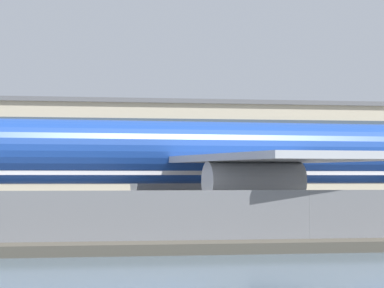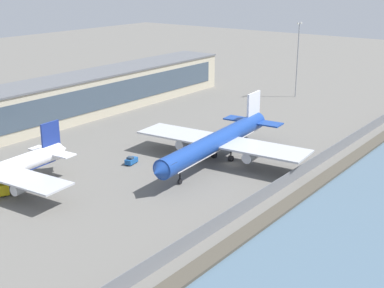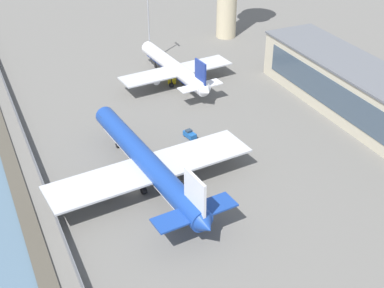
{
  "view_description": "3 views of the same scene",
  "coord_description": "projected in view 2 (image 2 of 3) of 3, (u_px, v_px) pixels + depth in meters",
  "views": [
    {
      "loc": [
        -18.13,
        -70.04,
        3.46
      ],
      "look_at": [
        -1.76,
        3.54,
        5.65
      ],
      "focal_mm": 105.0,
      "sensor_mm": 36.0,
      "label": 1
    },
    {
      "loc": [
        -94.85,
        -60.97,
        41.07
      ],
      "look_at": [
        -0.34,
        10.78,
        2.67
      ],
      "focal_mm": 50.0,
      "sensor_mm": 36.0,
      "label": 2
    },
    {
      "loc": [
        80.03,
        -25.01,
        61.91
      ],
      "look_at": [
        -2.42,
        13.23,
        5.69
      ],
      "focal_mm": 50.0,
      "sensor_mm": 36.0,
      "label": 3
    }
  ],
  "objects": [
    {
      "name": "cargo_jet_blue",
      "position": [
        218.0,
        141.0,
        119.31
      ],
      "size": [
        47.39,
        41.25,
        12.83
      ],
      "color": "#193D93",
      "rests_on": "ground"
    },
    {
      "name": "perimeter_fence",
      "position": [
        296.0,
        174.0,
        109.97
      ],
      "size": [
        280.0,
        0.1,
        2.78
      ],
      "color": "slate",
      "rests_on": "ground"
    },
    {
      "name": "baggage_tug",
      "position": [
        131.0,
        161.0,
        119.33
      ],
      "size": [
        3.45,
        2.18,
        1.8
      ],
      "color": "#19519E",
      "rests_on": "ground"
    },
    {
      "name": "terminal_building",
      "position": [
        98.0,
        92.0,
        162.81
      ],
      "size": [
        104.69,
        14.86,
        12.12
      ],
      "color": "#BCB299",
      "rests_on": "ground"
    },
    {
      "name": "shoreline_seawall",
      "position": [
        316.0,
        184.0,
        107.73
      ],
      "size": [
        320.0,
        3.0,
        0.5
      ],
      "color": "#474238",
      "rests_on": "ground"
    },
    {
      "name": "ground_plane",
      "position": [
        231.0,
        164.0,
        119.6
      ],
      "size": [
        500.0,
        500.0,
        0.0
      ],
      "primitive_type": "plane",
      "color": "#66635E"
    },
    {
      "name": "apron_light_mast_apron_east",
      "position": [
        298.0,
        56.0,
        179.43
      ],
      "size": [
        3.2,
        0.4,
        25.3
      ],
      "color": "#93969B",
      "rests_on": "ground"
    }
  ]
}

